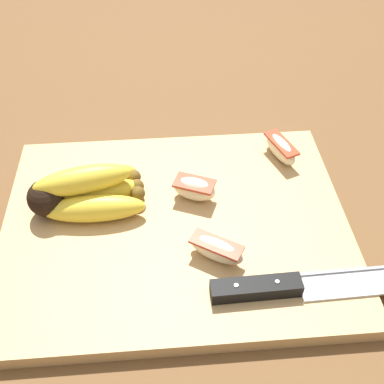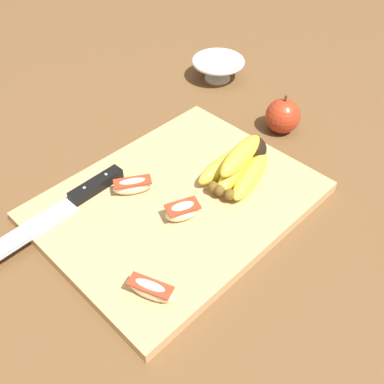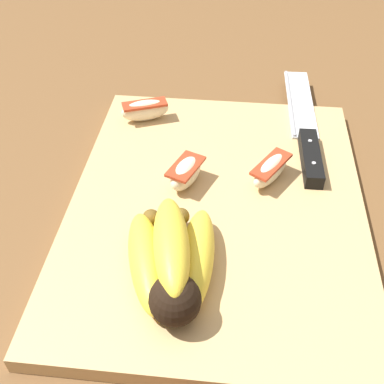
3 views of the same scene
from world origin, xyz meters
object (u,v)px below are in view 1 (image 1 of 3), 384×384
object	(u,v)px
chefs_knife	(299,285)
apple_wedge_near	(216,249)
apple_wedge_far	(194,188)
apple_wedge_middle	(281,148)
banana_bunch	(85,192)

from	to	relation	value
chefs_knife	apple_wedge_near	size ratio (longest dim) A/B	4.11
apple_wedge_far	chefs_knife	bearing A→B (deg)	124.69
chefs_knife	apple_wedge_near	bearing A→B (deg)	-29.86
chefs_knife	apple_wedge_far	size ratio (longest dim) A/B	4.51
chefs_knife	apple_wedge_middle	distance (m)	0.22
apple_wedge_middle	banana_bunch	bearing A→B (deg)	15.45
chefs_knife	apple_wedge_far	bearing A→B (deg)	-55.31
banana_bunch	apple_wedge_middle	size ratio (longest dim) A/B	2.11
banana_bunch	apple_wedge_middle	xyz separation A→B (m)	(-0.27, -0.07, -0.01)
apple_wedge_near	banana_bunch	bearing A→B (deg)	-31.70
banana_bunch	apple_wedge_far	bearing A→B (deg)	-178.82
chefs_knife	banana_bunch	bearing A→B (deg)	-31.05
banana_bunch	apple_wedge_middle	bearing A→B (deg)	-164.55
banana_bunch	chefs_knife	size ratio (longest dim) A/B	0.52
apple_wedge_near	apple_wedge_far	xyz separation A→B (m)	(0.02, -0.10, 0.00)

